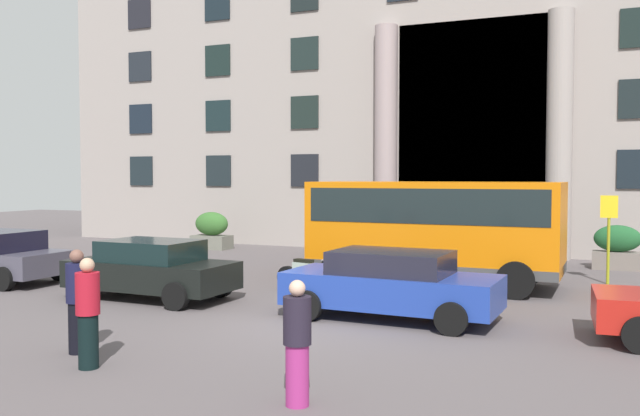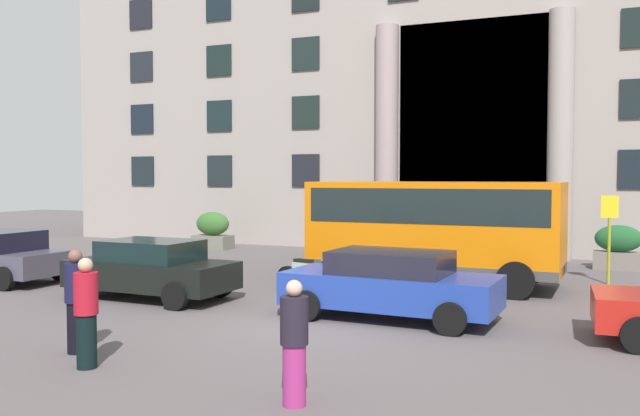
% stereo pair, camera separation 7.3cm
% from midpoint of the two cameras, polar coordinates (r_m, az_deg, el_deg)
% --- Properties ---
extents(ground_plane, '(80.00, 64.00, 0.12)m').
position_cam_midpoint_polar(ground_plane, '(13.55, -0.61, -9.95)').
color(ground_plane, '#585052').
extents(office_building_facade, '(35.75, 9.69, 14.27)m').
position_cam_midpoint_polar(office_building_facade, '(30.33, 13.08, 10.65)').
color(office_building_facade, gray).
rests_on(office_building_facade, ground_plane).
extents(orange_minibus, '(6.52, 2.73, 2.76)m').
position_cam_midpoint_polar(orange_minibus, '(18.15, 9.52, -1.32)').
color(orange_minibus, orange).
rests_on(orange_minibus, ground_plane).
extents(bus_stop_sign, '(0.44, 0.08, 2.39)m').
position_cam_midpoint_polar(bus_stop_sign, '(19.70, 23.07, -1.64)').
color(bus_stop_sign, '#95991D').
rests_on(bus_stop_sign, ground_plane).
extents(hedge_planter_east, '(1.50, 0.90, 1.48)m').
position_cam_midpoint_polar(hedge_planter_east, '(27.31, -9.20, -1.94)').
color(hedge_planter_east, '#68685C').
rests_on(hedge_planter_east, ground_plane).
extents(hedge_planter_far_west, '(1.45, 0.75, 1.39)m').
position_cam_midpoint_polar(hedge_planter_far_west, '(23.02, 23.70, -3.11)').
color(hedge_planter_far_west, slate).
rests_on(hedge_planter_far_west, ground_plane).
extents(hedge_planter_entrance_right, '(2.02, 0.80, 1.33)m').
position_cam_midpoint_polar(hedge_planter_entrance_right, '(23.42, 8.23, -2.87)').
color(hedge_planter_entrance_right, gray).
rests_on(hedge_planter_entrance_right, ground_plane).
extents(parked_compact_extra, '(4.37, 2.07, 1.39)m').
position_cam_midpoint_polar(parked_compact_extra, '(13.86, 5.87, -6.38)').
color(parked_compact_extra, '#1F3A99').
rests_on(parked_compact_extra, ground_plane).
extents(parked_hatchback_near, '(4.06, 2.04, 1.40)m').
position_cam_midpoint_polar(parked_hatchback_near, '(16.53, -14.18, -4.99)').
color(parked_hatchback_near, black).
rests_on(parked_hatchback_near, ground_plane).
extents(scooter_by_planter, '(2.01, 0.74, 0.89)m').
position_cam_midpoint_polar(scooter_by_planter, '(16.99, -1.15, -5.58)').
color(scooter_by_planter, black).
rests_on(scooter_by_planter, ground_plane).
extents(pedestrian_man_crossing, '(0.36, 0.36, 1.60)m').
position_cam_midpoint_polar(pedestrian_man_crossing, '(8.70, -2.18, -11.30)').
color(pedestrian_man_crossing, '#9F2A72').
rests_on(pedestrian_man_crossing, ground_plane).
extents(pedestrian_man_red_shirt, '(0.36, 0.36, 1.71)m').
position_cam_midpoint_polar(pedestrian_man_red_shirt, '(11.86, -19.95, -7.38)').
color(pedestrian_man_red_shirt, black).
rests_on(pedestrian_man_red_shirt, ground_plane).
extents(pedestrian_child_trailing, '(0.36, 0.36, 1.68)m').
position_cam_midpoint_polar(pedestrian_child_trailing, '(10.90, -19.17, -8.36)').
color(pedestrian_child_trailing, black).
rests_on(pedestrian_child_trailing, ground_plane).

